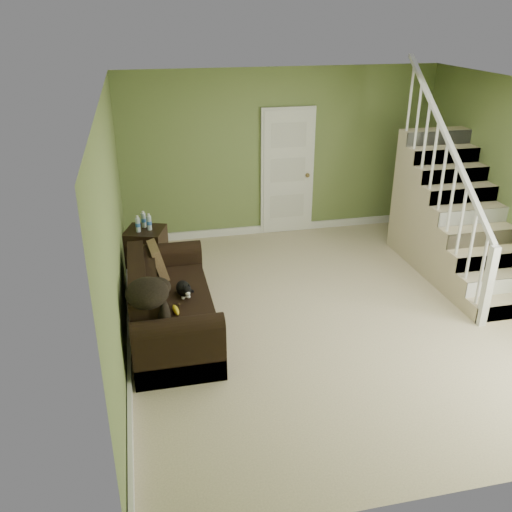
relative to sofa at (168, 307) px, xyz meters
name	(u,v)px	position (x,y,z in m)	size (l,w,h in m)	color
floor	(337,312)	(2.02, -0.02, -0.31)	(5.00, 5.50, 0.01)	tan
ceiling	(353,92)	(2.02, -0.02, 2.29)	(5.00, 5.50, 0.01)	white
wall_back	(281,153)	(2.02, 2.73, 0.99)	(5.00, 0.04, 2.60)	olive
wall_front	(492,350)	(2.02, -2.77, 0.99)	(5.00, 0.04, 2.60)	olive
wall_left	(114,230)	(-0.48, -0.02, 0.99)	(0.04, 5.50, 2.60)	olive
baseboard_back	(280,228)	(2.02, 2.70, -0.25)	(5.00, 0.04, 0.12)	white
baseboard_left	(129,332)	(-0.45, -0.02, -0.25)	(0.04, 5.50, 0.12)	white
door	(287,172)	(2.12, 2.69, 0.69)	(0.86, 0.12, 2.02)	white
staircase	(450,223)	(4.01, 0.95, 0.33)	(1.00, 2.51, 2.82)	tan
sofa	(168,307)	(0.00, 0.00, 0.00)	(0.90, 2.08, 0.82)	black
side_table	(146,249)	(-0.18, 1.69, 0.00)	(0.64, 0.64, 0.84)	black
cat	(184,289)	(0.19, -0.01, 0.21)	(0.23, 0.43, 0.21)	black
banana	(176,310)	(0.06, -0.36, 0.16)	(0.06, 0.21, 0.06)	yellow
throw_pillow	(158,261)	(-0.06, 0.60, 0.31)	(0.10, 0.42, 0.42)	#513420
throw_blanket	(147,293)	(-0.21, -0.62, 0.54)	(0.42, 0.55, 0.23)	black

